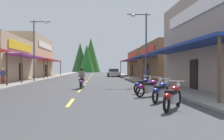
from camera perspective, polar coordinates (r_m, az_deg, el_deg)
The scene contains 18 objects.
ground at distance 33.97m, azimuth -5.91°, elevation -2.16°, with size 10.73×95.24×0.10m, color #424244.
sidewalk_left at distance 34.81m, azimuth -16.74°, elevation -1.93°, with size 2.35×95.24×0.12m, color gray.
sidewalk_right at distance 34.37m, azimuth 5.06°, elevation -1.94°, with size 2.35×95.24×0.12m, color gray.
centerline_dashes at distance 37.66m, azimuth -5.72°, elevation -1.81°, with size 0.16×71.58×0.01m.
storefront_left_far at distance 40.85m, azimuth -21.07°, elevation 3.13°, with size 8.12×13.36×6.84m.
storefront_right_middle at distance 29.58m, azimuth 15.03°, elevation 2.18°, with size 8.01×10.05×4.79m.
storefront_right_far at distance 41.53m, azimuth 9.92°, elevation 1.67°, with size 8.68×12.08×4.74m.
streetlamp_left at distance 25.88m, azimuth -18.86°, elevation 6.75°, with size 2.18×0.30×6.76m.
streetlamp_right at distance 20.95m, azimuth 7.95°, elevation 8.07°, with size 2.18×0.30×6.63m.
motorcycle_parked_right_0 at distance 8.50m, azimuth 15.40°, elevation -6.54°, with size 1.31×1.81×1.04m.
motorcycle_parked_right_1 at distance 10.35m, azimuth 12.51°, elevation -5.27°, with size 1.32×1.80×1.04m.
motorcycle_parked_right_2 at distance 12.09m, azimuth 9.82°, elevation -4.43°, with size 1.89×1.18×1.04m.
motorcycle_parked_right_3 at distance 13.78m, azimuth 8.16°, elevation -3.82°, with size 1.56×1.61×1.04m.
rider_cruising_lead at distance 16.57m, azimuth -7.81°, elevation -2.52°, with size 0.60×2.14×1.57m.
pedestrian_by_shop at distance 22.19m, azimuth -26.43°, elevation -1.22°, with size 0.49×0.42×1.54m.
pedestrian_waiting at distance 23.32m, azimuth 8.70°, elevation -0.90°, with size 0.55×0.34×1.65m.
parked_car_curbside at distance 39.79m, azimuth 0.38°, elevation -0.71°, with size 2.07×4.31×1.40m.
treeline_backdrop at distance 83.71m, azimuth -6.35°, elevation 3.30°, with size 10.99×12.69×13.01m.
Camera 1 is at (1.16, -1.30, 1.53)m, focal length 35.35 mm.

